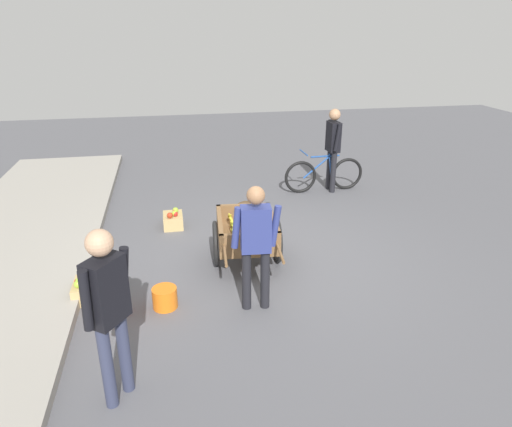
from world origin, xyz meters
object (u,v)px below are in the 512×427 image
at_px(mixed_fruit_crate, 87,289).
at_px(fire_hydrant, 118,289).
at_px(plastic_bucket, 165,298).
at_px(bystander_person, 108,302).
at_px(bicycle, 324,174).
at_px(apple_crate, 173,220).
at_px(fruit_cart, 247,235).
at_px(cyclist_person, 333,142).
at_px(dog, 244,206).
at_px(vendor_person, 256,239).

bearing_deg(mixed_fruit_crate, fire_hydrant, -134.68).
height_order(plastic_bucket, bystander_person, bystander_person).
distance_m(bicycle, mixed_fruit_crate, 5.31).
bearing_deg(mixed_fruit_crate, apple_crate, -28.79).
height_order(fruit_cart, mixed_fruit_crate, fruit_cart).
relative_size(fire_hydrant, bystander_person, 0.40).
relative_size(fruit_cart, bicycle, 1.03).
height_order(cyclist_person, plastic_bucket, cyclist_person).
bearing_deg(dog, bystander_person, 155.07).
xyz_separation_m(fire_hydrant, plastic_bucket, (0.03, -0.52, -0.21)).
height_order(dog, plastic_bucket, dog).
xyz_separation_m(vendor_person, cyclist_person, (3.88, -2.30, 0.09)).
height_order(bicycle, mixed_fruit_crate, bicycle).
xyz_separation_m(cyclist_person, bystander_person, (-5.07, 3.79, 0.01)).
bearing_deg(plastic_bucket, apple_crate, -3.81).
bearing_deg(apple_crate, fire_hydrant, 164.41).
bearing_deg(fruit_cart, plastic_bucket, 128.78).
height_order(cyclist_person, dog, cyclist_person).
relative_size(vendor_person, cyclist_person, 0.92).
bearing_deg(fire_hydrant, bicycle, -45.31).
xyz_separation_m(dog, apple_crate, (-0.03, 1.20, -0.14)).
bearing_deg(bystander_person, cyclist_person, -36.78).
distance_m(bicycle, apple_crate, 3.32).
distance_m(fruit_cart, apple_crate, 1.81).
xyz_separation_m(fruit_cart, vendor_person, (-1.14, 0.09, 0.48)).
height_order(fruit_cart, bystander_person, bystander_person).
bearing_deg(cyclist_person, vendor_person, 149.33).
height_order(fire_hydrant, apple_crate, fire_hydrant).
height_order(dog, fire_hydrant, fire_hydrant).
xyz_separation_m(fruit_cart, cyclist_person, (2.74, -2.21, 0.57)).
relative_size(bicycle, bystander_person, 0.99).
bearing_deg(vendor_person, bicycle, -29.02).
relative_size(dog, mixed_fruit_crate, 1.18).
bearing_deg(cyclist_person, bystander_person, 143.22).
height_order(plastic_bucket, mixed_fruit_crate, mixed_fruit_crate).
relative_size(vendor_person, bicycle, 0.93).
distance_m(fire_hydrant, mixed_fruit_crate, 0.63).
xyz_separation_m(fruit_cart, bicycle, (2.74, -2.06, -0.08)).
height_order(dog, bystander_person, bystander_person).
xyz_separation_m(fruit_cart, apple_crate, (1.47, 1.00, -0.31)).
bearing_deg(fire_hydrant, apple_crate, -15.59).
distance_m(fruit_cart, mixed_fruit_crate, 2.20).
bearing_deg(plastic_bucket, dog, -29.29).
bearing_deg(fire_hydrant, plastic_bucket, -86.39).
height_order(dog, apple_crate, dog).
distance_m(fruit_cart, cyclist_person, 3.57).
relative_size(fruit_cart, bystander_person, 1.01).
bearing_deg(dog, plastic_bucket, 150.71).
bearing_deg(cyclist_person, apple_crate, 111.57).
height_order(bicycle, plastic_bucket, bicycle).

